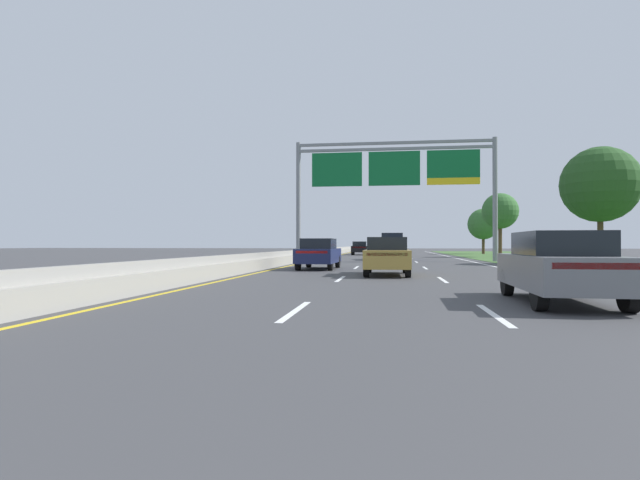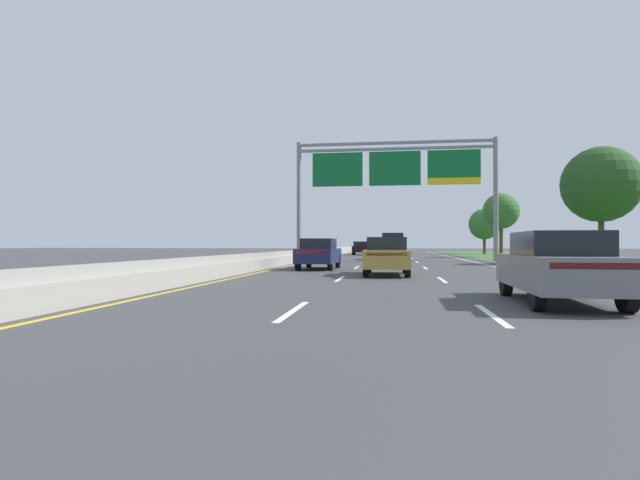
{
  "view_description": "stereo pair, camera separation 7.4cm",
  "coord_description": "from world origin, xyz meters",
  "px_view_note": "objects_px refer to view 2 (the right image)",
  "views": [
    {
      "loc": [
        -0.04,
        0.93,
        1.3
      ],
      "look_at": [
        -3.42,
        25.31,
        1.49
      ],
      "focal_mm": 28.25,
      "sensor_mm": 36.0,
      "label": 1
    },
    {
      "loc": [
        0.04,
        0.94,
        1.3
      ],
      "look_at": [
        -3.42,
        25.31,
        1.49
      ],
      "focal_mm": 28.25,
      "sensor_mm": 36.0,
      "label": 2
    }
  ],
  "objects_px": {
    "pickup_truck_blue": "(393,247)",
    "roadside_tree_distant": "(484,224)",
    "roadside_tree_mid": "(601,185)",
    "car_gold_centre_lane_sedan": "(387,255)",
    "roadside_tree_far": "(501,211)",
    "car_grey_right_lane_sedan": "(558,266)",
    "car_black_left_lane_sedan": "(361,248)",
    "overhead_sign_gantry": "(395,174)",
    "car_navy_left_lane_sedan": "(319,253)"
  },
  "relations": [
    {
      "from": "pickup_truck_blue",
      "to": "roadside_tree_distant",
      "type": "relative_size",
      "value": 0.94
    },
    {
      "from": "roadside_tree_mid",
      "to": "car_gold_centre_lane_sedan",
      "type": "bearing_deg",
      "value": -135.05
    },
    {
      "from": "pickup_truck_blue",
      "to": "roadside_tree_distant",
      "type": "distance_m",
      "value": 27.26
    },
    {
      "from": "roadside_tree_far",
      "to": "car_grey_right_lane_sedan",
      "type": "bearing_deg",
      "value": -100.09
    },
    {
      "from": "car_grey_right_lane_sedan",
      "to": "car_black_left_lane_sedan",
      "type": "height_order",
      "value": "same"
    },
    {
      "from": "overhead_sign_gantry",
      "to": "car_navy_left_lane_sedan",
      "type": "bearing_deg",
      "value": -107.53
    },
    {
      "from": "overhead_sign_gantry",
      "to": "car_black_left_lane_sedan",
      "type": "bearing_deg",
      "value": 100.38
    },
    {
      "from": "car_grey_right_lane_sedan",
      "to": "car_gold_centre_lane_sedan",
      "type": "distance_m",
      "value": 10.18
    },
    {
      "from": "overhead_sign_gantry",
      "to": "roadside_tree_mid",
      "type": "relative_size",
      "value": 1.98
    },
    {
      "from": "car_grey_right_lane_sedan",
      "to": "car_black_left_lane_sedan",
      "type": "distance_m",
      "value": 48.07
    },
    {
      "from": "car_black_left_lane_sedan",
      "to": "roadside_tree_far",
      "type": "height_order",
      "value": "roadside_tree_far"
    },
    {
      "from": "car_gold_centre_lane_sedan",
      "to": "roadside_tree_mid",
      "type": "relative_size",
      "value": 0.58
    },
    {
      "from": "pickup_truck_blue",
      "to": "car_navy_left_lane_sedan",
      "type": "distance_m",
      "value": 16.31
    },
    {
      "from": "car_navy_left_lane_sedan",
      "to": "car_gold_centre_lane_sedan",
      "type": "bearing_deg",
      "value": -141.55
    },
    {
      "from": "overhead_sign_gantry",
      "to": "car_gold_centre_lane_sedan",
      "type": "bearing_deg",
      "value": -91.5
    },
    {
      "from": "pickup_truck_blue",
      "to": "roadside_tree_far",
      "type": "bearing_deg",
      "value": -46.01
    },
    {
      "from": "pickup_truck_blue",
      "to": "roadside_tree_mid",
      "type": "distance_m",
      "value": 15.51
    },
    {
      "from": "pickup_truck_blue",
      "to": "roadside_tree_mid",
      "type": "relative_size",
      "value": 0.72
    },
    {
      "from": "overhead_sign_gantry",
      "to": "car_black_left_lane_sedan",
      "type": "xyz_separation_m",
      "value": [
        -3.84,
        20.93,
        -5.72
      ]
    },
    {
      "from": "pickup_truck_blue",
      "to": "car_grey_right_lane_sedan",
      "type": "distance_m",
      "value": 30.09
    },
    {
      "from": "car_grey_right_lane_sedan",
      "to": "car_navy_left_lane_sedan",
      "type": "xyz_separation_m",
      "value": [
        -7.33,
        14.03,
        0.0
      ]
    },
    {
      "from": "car_grey_right_lane_sedan",
      "to": "roadside_tree_far",
      "type": "distance_m",
      "value": 40.39
    },
    {
      "from": "car_grey_right_lane_sedan",
      "to": "roadside_tree_distant",
      "type": "relative_size",
      "value": 0.77
    },
    {
      "from": "roadside_tree_mid",
      "to": "car_black_left_lane_sedan",
      "type": "bearing_deg",
      "value": 124.79
    },
    {
      "from": "pickup_truck_blue",
      "to": "roadside_tree_mid",
      "type": "height_order",
      "value": "roadside_tree_mid"
    },
    {
      "from": "overhead_sign_gantry",
      "to": "roadside_tree_far",
      "type": "bearing_deg",
      "value": 51.34
    },
    {
      "from": "car_navy_left_lane_sedan",
      "to": "roadside_tree_mid",
      "type": "distance_m",
      "value": 19.85
    },
    {
      "from": "pickup_truck_blue",
      "to": "car_grey_right_lane_sedan",
      "type": "height_order",
      "value": "pickup_truck_blue"
    },
    {
      "from": "car_black_left_lane_sedan",
      "to": "car_grey_right_lane_sedan",
      "type": "bearing_deg",
      "value": -172.21
    },
    {
      "from": "car_grey_right_lane_sedan",
      "to": "roadside_tree_mid",
      "type": "distance_m",
      "value": 25.42
    },
    {
      "from": "car_gold_centre_lane_sedan",
      "to": "car_navy_left_lane_sedan",
      "type": "relative_size",
      "value": 1.0
    },
    {
      "from": "roadside_tree_distant",
      "to": "overhead_sign_gantry",
      "type": "bearing_deg",
      "value": -112.37
    },
    {
      "from": "pickup_truck_blue",
      "to": "car_navy_left_lane_sedan",
      "type": "height_order",
      "value": "pickup_truck_blue"
    },
    {
      "from": "car_grey_right_lane_sedan",
      "to": "roadside_tree_mid",
      "type": "relative_size",
      "value": 0.58
    },
    {
      "from": "overhead_sign_gantry",
      "to": "roadside_tree_distant",
      "type": "distance_m",
      "value": 30.2
    },
    {
      "from": "overhead_sign_gantry",
      "to": "pickup_truck_blue",
      "type": "bearing_deg",
      "value": 92.39
    },
    {
      "from": "roadside_tree_far",
      "to": "overhead_sign_gantry",
      "type": "bearing_deg",
      "value": -128.66
    },
    {
      "from": "roadside_tree_mid",
      "to": "roadside_tree_far",
      "type": "height_order",
      "value": "roadside_tree_mid"
    },
    {
      "from": "car_gold_centre_lane_sedan",
      "to": "car_navy_left_lane_sedan",
      "type": "distance_m",
      "value": 5.79
    },
    {
      "from": "roadside_tree_mid",
      "to": "roadside_tree_distant",
      "type": "xyz_separation_m",
      "value": [
        -1.73,
        31.37,
        -1.34
      ]
    },
    {
      "from": "car_gold_centre_lane_sedan",
      "to": "car_black_left_lane_sedan",
      "type": "bearing_deg",
      "value": 4.79
    },
    {
      "from": "roadside_tree_distant",
      "to": "car_gold_centre_lane_sedan",
      "type": "bearing_deg",
      "value": -104.82
    },
    {
      "from": "pickup_truck_blue",
      "to": "car_grey_right_lane_sedan",
      "type": "bearing_deg",
      "value": -171.99
    },
    {
      "from": "car_gold_centre_lane_sedan",
      "to": "pickup_truck_blue",
      "type": "bearing_deg",
      "value": -1.17
    },
    {
      "from": "overhead_sign_gantry",
      "to": "car_grey_right_lane_sedan",
      "type": "xyz_separation_m",
      "value": [
        3.36,
        -26.59,
        -5.72
      ]
    },
    {
      "from": "roadside_tree_distant",
      "to": "roadside_tree_far",
      "type": "bearing_deg",
      "value": -94.02
    },
    {
      "from": "roadside_tree_mid",
      "to": "roadside_tree_distant",
      "type": "height_order",
      "value": "roadside_tree_mid"
    },
    {
      "from": "overhead_sign_gantry",
      "to": "roadside_tree_distant",
      "type": "relative_size",
      "value": 2.61
    },
    {
      "from": "car_black_left_lane_sedan",
      "to": "roadside_tree_far",
      "type": "bearing_deg",
      "value": -119.91
    },
    {
      "from": "roadside_tree_mid",
      "to": "roadside_tree_far",
      "type": "relative_size",
      "value": 1.21
    }
  ]
}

